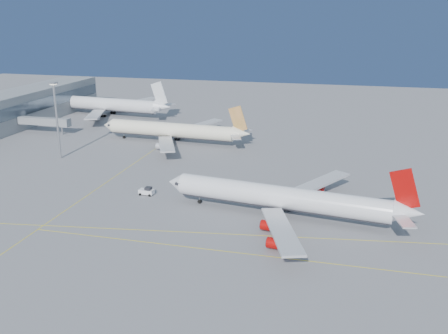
% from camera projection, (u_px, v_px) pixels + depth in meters
% --- Properties ---
extents(ground, '(500.00, 500.00, 0.00)m').
position_uv_depth(ground, '(217.00, 223.00, 121.07)').
color(ground, slate).
rests_on(ground, ground).
extents(terminal, '(18.40, 110.00, 15.00)m').
position_uv_depth(terminal, '(19.00, 108.00, 224.40)').
color(terminal, gray).
rests_on(terminal, ground).
extents(jet_bridge, '(23.60, 3.60, 6.90)m').
position_uv_depth(jet_bridge, '(46.00, 122.00, 207.96)').
color(jet_bridge, gray).
rests_on(jet_bridge, ground).
extents(taxiway_lines, '(118.86, 140.00, 0.02)m').
position_uv_depth(taxiway_lines, '(169.00, 208.00, 130.39)').
color(taxiway_lines, yellow).
rests_on(taxiway_lines, ground).
extents(airliner_virgin, '(65.00, 57.92, 16.05)m').
position_uv_depth(airliner_virgin, '(285.00, 198.00, 123.59)').
color(airliner_virgin, white).
rests_on(airliner_virgin, ground).
extents(airliner_etihad, '(61.70, 56.94, 16.10)m').
position_uv_depth(airliner_etihad, '(174.00, 130.00, 193.84)').
color(airliner_etihad, '#F1EACE').
rests_on(airliner_etihad, ground).
extents(airliner_third, '(67.66, 62.10, 18.14)m').
position_uv_depth(airliner_third, '(108.00, 104.00, 244.16)').
color(airliner_third, white).
rests_on(airliner_third, ground).
extents(pushback_tug, '(4.26, 2.76, 2.33)m').
position_uv_depth(pushback_tug, '(147.00, 191.00, 139.36)').
color(pushback_tug, white).
rests_on(pushback_tug, ground).
extents(light_mast, '(2.29, 2.29, 26.46)m').
position_uv_depth(light_mast, '(56.00, 114.00, 169.95)').
color(light_mast, gray).
rests_on(light_mast, ground).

